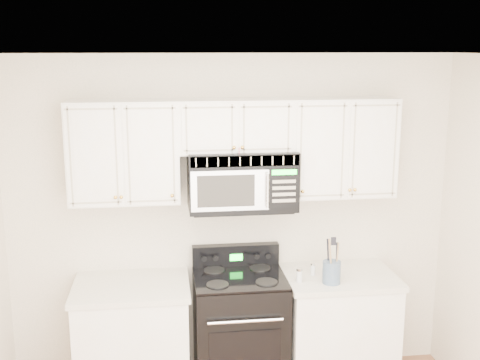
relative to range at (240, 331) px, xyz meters
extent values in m
cube|color=silver|center=(-0.02, -1.46, 2.12)|extent=(3.50, 3.50, 0.01)
cube|color=#F7E2C9|center=(-0.02, 0.29, 0.82)|extent=(3.50, 0.01, 2.60)
cube|color=white|center=(-0.82, -0.02, -0.04)|extent=(0.82, 0.63, 0.88)
cube|color=beige|center=(-0.82, -0.02, 0.42)|extent=(0.86, 0.65, 0.04)
cube|color=white|center=(0.78, -0.02, -0.04)|extent=(0.82, 0.63, 0.88)
cube|color=beige|center=(0.78, -0.02, 0.42)|extent=(0.86, 0.65, 0.04)
cube|color=black|center=(0.00, 0.00, -0.02)|extent=(0.69, 0.59, 0.92)
cube|color=black|center=(0.00, -0.31, -0.03)|extent=(0.53, 0.01, 0.37)
cylinder|color=silver|center=(0.00, -0.33, 0.24)|extent=(0.55, 0.02, 0.02)
cube|color=black|center=(0.00, 0.00, 0.44)|extent=(0.69, 0.59, 0.02)
cube|color=black|center=(0.00, 0.25, 0.53)|extent=(0.69, 0.08, 0.18)
cube|color=#18FF2D|center=(0.00, 0.21, 0.53)|extent=(0.10, 0.00, 0.05)
cube|color=white|center=(-0.84, 0.13, 1.41)|extent=(0.80, 0.33, 0.75)
cube|color=white|center=(0.80, 0.13, 1.41)|extent=(0.80, 0.33, 0.75)
cube|color=white|center=(-0.02, 0.13, 1.59)|extent=(0.84, 0.33, 0.39)
sphere|color=gold|center=(-0.86, -0.06, 1.12)|extent=(0.03, 0.03, 0.03)
sphere|color=gold|center=(-0.50, -0.06, 1.12)|extent=(0.03, 0.03, 0.03)
sphere|color=gold|center=(0.46, -0.06, 1.12)|extent=(0.03, 0.03, 0.03)
sphere|color=gold|center=(0.82, -0.06, 1.12)|extent=(0.03, 0.03, 0.03)
sphere|color=gold|center=(-0.05, -0.06, 1.46)|extent=(0.03, 0.03, 0.03)
sphere|color=gold|center=(0.01, -0.06, 1.46)|extent=(0.03, 0.03, 0.03)
cylinder|color=#C50018|center=(-0.01, -0.06, 1.40)|extent=(0.01, 0.00, 0.11)
sphere|color=gold|center=(-0.01, -0.06, 1.34)|extent=(0.04, 0.04, 0.04)
cube|color=black|center=(0.03, 0.09, 1.19)|extent=(0.81, 0.40, 0.45)
cube|color=#A59984|center=(0.03, -0.10, 1.36)|extent=(0.79, 0.01, 0.08)
cube|color=silver|center=(-0.08, -0.11, 1.15)|extent=(0.56, 0.01, 0.30)
cube|color=black|center=(-0.11, -0.12, 1.15)|extent=(0.42, 0.01, 0.23)
cube|color=black|center=(0.31, -0.11, 1.15)|extent=(0.22, 0.01, 0.30)
cube|color=#18FF2D|center=(0.31, -0.12, 1.28)|extent=(0.18, 0.00, 0.04)
cylinder|color=silver|center=(0.18, -0.15, 1.15)|extent=(0.02, 0.02, 0.25)
cylinder|color=slate|center=(0.67, -0.19, 0.52)|extent=(0.13, 0.13, 0.17)
cylinder|color=#99744D|center=(0.70, -0.19, 0.60)|extent=(0.01, 0.01, 0.29)
cylinder|color=black|center=(0.65, -0.15, 0.61)|extent=(0.01, 0.01, 0.31)
cylinder|color=#99744D|center=(0.65, -0.22, 0.62)|extent=(0.01, 0.01, 0.34)
cylinder|color=black|center=(0.70, -0.18, 0.60)|extent=(0.01, 0.01, 0.29)
cylinder|color=silver|center=(0.43, -0.14, 0.48)|extent=(0.04, 0.04, 0.09)
cylinder|color=silver|center=(0.43, -0.14, 0.54)|extent=(0.05, 0.05, 0.02)
cylinder|color=silver|center=(0.57, -0.01, 0.48)|extent=(0.04, 0.04, 0.08)
cylinder|color=silver|center=(0.57, -0.01, 0.52)|extent=(0.04, 0.04, 0.02)
camera|label=1|loc=(-0.55, -4.28, 2.16)|focal=45.00mm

